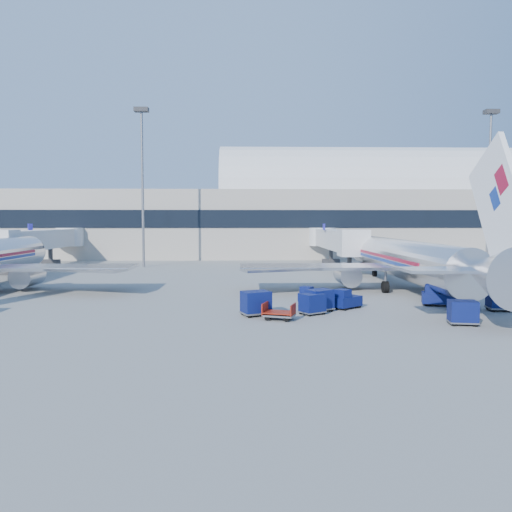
{
  "coord_description": "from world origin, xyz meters",
  "views": [
    {
      "loc": [
        -5.78,
        -41.85,
        6.61
      ],
      "look_at": [
        -4.48,
        6.0,
        3.26
      ],
      "focal_mm": 35.0,
      "sensor_mm": 36.0,
      "label": 1
    }
  ],
  "objects_px": {
    "mast_west": "(142,163)",
    "cart_train_c": "(256,303)",
    "barrier_near": "(507,290)",
    "tug_right": "(438,296)",
    "jetbridge_near": "(334,240)",
    "mast_east": "(490,165)",
    "airliner_main": "(410,260)",
    "tug_left": "(308,295)",
    "cart_solo_far": "(502,298)",
    "cart_train_a": "(320,300)",
    "jetbridge_mid": "(44,240)",
    "cart_open_red": "(279,314)",
    "tug_lead": "(346,300)",
    "cart_solo_near": "(463,312)",
    "cart_train_b": "(312,303)"
  },
  "relations": [
    {
      "from": "tug_lead",
      "to": "cart_train_b",
      "type": "bearing_deg",
      "value": 179.57
    },
    {
      "from": "mast_east",
      "to": "cart_solo_far",
      "type": "distance_m",
      "value": 41.91
    },
    {
      "from": "mast_west",
      "to": "cart_train_c",
      "type": "relative_size",
      "value": 9.52
    },
    {
      "from": "jetbridge_mid",
      "to": "jetbridge_near",
      "type": "bearing_deg",
      "value": 0.0
    },
    {
      "from": "jetbridge_mid",
      "to": "cart_open_red",
      "type": "bearing_deg",
      "value": -51.9
    },
    {
      "from": "jetbridge_mid",
      "to": "tug_right",
      "type": "relative_size",
      "value": 9.66
    },
    {
      "from": "jetbridge_near",
      "to": "tug_left",
      "type": "distance_m",
      "value": 33.61
    },
    {
      "from": "mast_west",
      "to": "tug_right",
      "type": "height_order",
      "value": "mast_west"
    },
    {
      "from": "cart_solo_far",
      "to": "cart_train_c",
      "type": "bearing_deg",
      "value": -168.36
    },
    {
      "from": "tug_left",
      "to": "cart_solo_far",
      "type": "xyz_separation_m",
      "value": [
        13.77,
        -4.21,
        0.31
      ]
    },
    {
      "from": "barrier_near",
      "to": "tug_right",
      "type": "xyz_separation_m",
      "value": [
        -8.5,
        -5.57,
        0.32
      ]
    },
    {
      "from": "tug_right",
      "to": "cart_train_b",
      "type": "relative_size",
      "value": 1.36
    },
    {
      "from": "tug_lead",
      "to": "cart_open_red",
      "type": "distance_m",
      "value": 6.79
    },
    {
      "from": "jetbridge_near",
      "to": "cart_open_red",
      "type": "distance_m",
      "value": 41.27
    },
    {
      "from": "cart_train_a",
      "to": "cart_solo_near",
      "type": "height_order",
      "value": "cart_train_a"
    },
    {
      "from": "mast_west",
      "to": "tug_left",
      "type": "xyz_separation_m",
      "value": [
        19.59,
        -31.67,
        -14.18
      ]
    },
    {
      "from": "airliner_main",
      "to": "cart_solo_near",
      "type": "xyz_separation_m",
      "value": [
        -1.73,
        -15.28,
        -2.09
      ]
    },
    {
      "from": "airliner_main",
      "to": "mast_west",
      "type": "relative_size",
      "value": 1.65
    },
    {
      "from": "jetbridge_near",
      "to": "cart_train_a",
      "type": "distance_m",
      "value": 37.51
    },
    {
      "from": "cart_train_b",
      "to": "cart_train_c",
      "type": "relative_size",
      "value": 0.88
    },
    {
      "from": "jetbridge_near",
      "to": "cart_train_c",
      "type": "xyz_separation_m",
      "value": [
        -12.45,
        -38.16,
        -3.0
      ]
    },
    {
      "from": "tug_right",
      "to": "mast_west",
      "type": "bearing_deg",
      "value": 148.23
    },
    {
      "from": "mast_west",
      "to": "cart_train_a",
      "type": "bearing_deg",
      "value": -60.95
    },
    {
      "from": "cart_train_a",
      "to": "cart_train_b",
      "type": "height_order",
      "value": "cart_train_a"
    },
    {
      "from": "barrier_near",
      "to": "cart_train_c",
      "type": "bearing_deg",
      "value": -157.75
    },
    {
      "from": "airliner_main",
      "to": "cart_train_b",
      "type": "distance_m",
      "value": 15.91
    },
    {
      "from": "jetbridge_near",
      "to": "cart_solo_far",
      "type": "bearing_deg",
      "value": -81.07
    },
    {
      "from": "tug_right",
      "to": "mast_east",
      "type": "bearing_deg",
      "value": 75.52
    },
    {
      "from": "mast_west",
      "to": "tug_right",
      "type": "xyz_separation_m",
      "value": [
        29.5,
        -33.57,
        -14.02
      ]
    },
    {
      "from": "jetbridge_near",
      "to": "cart_solo_far",
      "type": "xyz_separation_m",
      "value": [
        5.76,
        -36.69,
        -3.0
      ]
    },
    {
      "from": "mast_east",
      "to": "tug_lead",
      "type": "relative_size",
      "value": 8.93
    },
    {
      "from": "cart_train_a",
      "to": "jetbridge_mid",
      "type": "bearing_deg",
      "value": 102.81
    },
    {
      "from": "tug_right",
      "to": "cart_train_a",
      "type": "height_order",
      "value": "tug_right"
    },
    {
      "from": "barrier_near",
      "to": "airliner_main",
      "type": "bearing_deg",
      "value": 162.61
    },
    {
      "from": "jetbridge_mid",
      "to": "airliner_main",
      "type": "bearing_deg",
      "value": -30.64
    },
    {
      "from": "mast_west",
      "to": "airliner_main",
      "type": "bearing_deg",
      "value": -40.36
    },
    {
      "from": "tug_lead",
      "to": "cart_solo_far",
      "type": "relative_size",
      "value": 1.19
    },
    {
      "from": "mast_west",
      "to": "barrier_near",
      "type": "height_order",
      "value": "mast_west"
    },
    {
      "from": "tug_right",
      "to": "barrier_near",
      "type": "bearing_deg",
      "value": 50.18
    },
    {
      "from": "tug_left",
      "to": "cart_train_a",
      "type": "xyz_separation_m",
      "value": [
        0.28,
        -4.1,
        0.25
      ]
    },
    {
      "from": "barrier_near",
      "to": "jetbridge_near",
      "type": "bearing_deg",
      "value": 109.85
    },
    {
      "from": "tug_lead",
      "to": "tug_right",
      "type": "height_order",
      "value": "tug_right"
    },
    {
      "from": "jetbridge_near",
      "to": "cart_train_c",
      "type": "height_order",
      "value": "jetbridge_near"
    },
    {
      "from": "tug_left",
      "to": "cart_train_c",
      "type": "xyz_separation_m",
      "value": [
        -4.44,
        -5.68,
        0.31
      ]
    },
    {
      "from": "airliner_main",
      "to": "cart_solo_near",
      "type": "height_order",
      "value": "airliner_main"
    },
    {
      "from": "jetbridge_mid",
      "to": "tug_lead",
      "type": "bearing_deg",
      "value": -44.24
    },
    {
      "from": "barrier_near",
      "to": "cart_train_c",
      "type": "xyz_separation_m",
      "value": [
        -22.85,
        -9.35,
        0.47
      ]
    },
    {
      "from": "tug_lead",
      "to": "cart_solo_near",
      "type": "distance_m",
      "value": 8.71
    },
    {
      "from": "cart_train_a",
      "to": "cart_open_red",
      "type": "relative_size",
      "value": 0.95
    },
    {
      "from": "cart_train_b",
      "to": "tug_right",
      "type": "bearing_deg",
      "value": -13.78
    }
  ]
}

